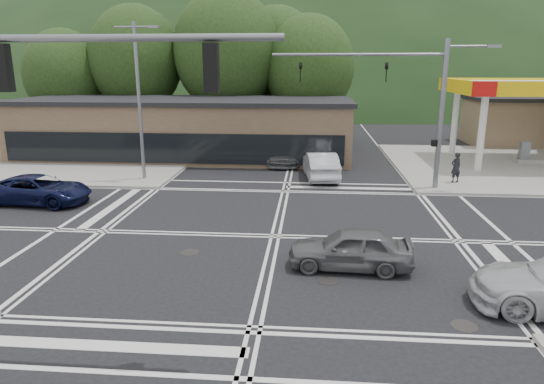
# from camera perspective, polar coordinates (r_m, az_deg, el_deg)

# --- Properties ---
(ground) EXTENTS (120.00, 120.00, 0.00)m
(ground) POSITION_cam_1_polar(r_m,az_deg,el_deg) (19.55, 0.39, -5.22)
(ground) COLOR black
(ground) RESTS_ON ground
(sidewalk_ne) EXTENTS (16.00, 16.00, 0.15)m
(sidewalk_ne) POSITION_cam_1_polar(r_m,az_deg,el_deg) (36.59, 26.53, 2.76)
(sidewalk_ne) COLOR gray
(sidewalk_ne) RESTS_ON ground
(sidewalk_nw) EXTENTS (16.00, 16.00, 0.15)m
(sidewalk_nw) POSITION_cam_1_polar(r_m,az_deg,el_deg) (37.72, -21.13, 3.64)
(sidewalk_nw) COLOR gray
(sidewalk_nw) RESTS_ON ground
(convenience_store) EXTENTS (10.00, 6.00, 3.80)m
(convenience_store) POSITION_cam_1_polar(r_m,az_deg,el_deg) (47.39, 28.09, 7.21)
(convenience_store) COLOR #846B4F
(convenience_store) RESTS_ON ground
(commercial_row) EXTENTS (24.00, 8.00, 4.00)m
(commercial_row) POSITION_cam_1_polar(r_m,az_deg,el_deg) (36.85, -10.13, 7.20)
(commercial_row) COLOR brown
(commercial_row) RESTS_ON ground
(hill_north) EXTENTS (252.00, 126.00, 140.00)m
(hill_north) POSITION_cam_1_polar(r_m,az_deg,el_deg) (108.54, 4.10, 11.13)
(hill_north) COLOR black
(hill_north) RESTS_ON ground
(tree_n_a) EXTENTS (8.00, 8.00, 11.75)m
(tree_n_a) POSITION_cam_1_polar(r_m,az_deg,el_deg) (45.04, -15.75, 14.77)
(tree_n_a) COLOR #382619
(tree_n_a) RESTS_ON ground
(tree_n_b) EXTENTS (9.00, 9.00, 12.98)m
(tree_n_b) POSITION_cam_1_polar(r_m,az_deg,el_deg) (42.99, -5.35, 16.13)
(tree_n_b) COLOR #382619
(tree_n_b) RESTS_ON ground
(tree_n_c) EXTENTS (7.60, 7.60, 10.87)m
(tree_n_c) POSITION_cam_1_polar(r_m,az_deg,el_deg) (42.33, 4.37, 14.42)
(tree_n_c) COLOR #382619
(tree_n_c) RESTS_ON ground
(tree_n_d) EXTENTS (6.80, 6.80, 9.76)m
(tree_n_d) POSITION_cam_1_polar(r_m,az_deg,el_deg) (46.55, -23.18, 12.53)
(tree_n_d) COLOR #382619
(tree_n_d) RESTS_ON ground
(tree_n_e) EXTENTS (8.40, 8.40, 11.98)m
(tree_n_e) POSITION_cam_1_polar(r_m,az_deg,el_deg) (46.46, 0.60, 15.28)
(tree_n_e) COLOR #382619
(tree_n_e) RESTS_ON ground
(streetlight_nw) EXTENTS (2.50, 0.25, 9.00)m
(streetlight_nw) POSITION_cam_1_polar(r_m,az_deg,el_deg) (29.09, -15.29, 11.01)
(streetlight_nw) COLOR slate
(streetlight_nw) RESTS_ON ground
(signal_mast_ne) EXTENTS (11.65, 0.30, 8.00)m
(signal_mast_ne) POSITION_cam_1_polar(r_m,az_deg,el_deg) (27.15, 16.86, 10.72)
(signal_mast_ne) COLOR slate
(signal_mast_ne) RESTS_ON ground
(car_blue_west) EXTENTS (5.25, 2.72, 1.41)m
(car_blue_west) POSITION_cam_1_polar(r_m,az_deg,el_deg) (26.57, -25.77, 0.26)
(car_blue_west) COLOR black
(car_blue_west) RESTS_ON ground
(car_grey_center) EXTENTS (4.21, 1.87, 1.41)m
(car_grey_center) POSITION_cam_1_polar(r_m,az_deg,el_deg) (16.57, 9.20, -6.57)
(car_grey_center) COLOR #5A5C5E
(car_grey_center) RESTS_ON ground
(car_queue_a) EXTENTS (2.30, 5.15, 1.64)m
(car_queue_a) POSITION_cam_1_polar(r_m,az_deg,el_deg) (29.35, 5.74, 3.14)
(car_queue_a) COLOR #B6B7BD
(car_queue_a) RESTS_ON ground
(car_queue_b) EXTENTS (2.50, 5.12, 1.68)m
(car_queue_b) POSITION_cam_1_polar(r_m,az_deg,el_deg) (37.44, 4.12, 5.71)
(car_queue_b) COLOR silver
(car_queue_b) RESTS_ON ground
(car_northbound) EXTENTS (2.21, 5.36, 1.55)m
(car_northbound) POSITION_cam_1_polar(r_m,az_deg,el_deg) (33.89, 1.49, 4.69)
(car_northbound) COLOR #535558
(car_northbound) RESTS_ON ground
(pedestrian) EXTENTS (0.74, 0.63, 1.73)m
(pedestrian) POSITION_cam_1_polar(r_m,az_deg,el_deg) (29.59, 20.82, 2.72)
(pedestrian) COLOR black
(pedestrian) RESTS_ON sidewalk_ne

